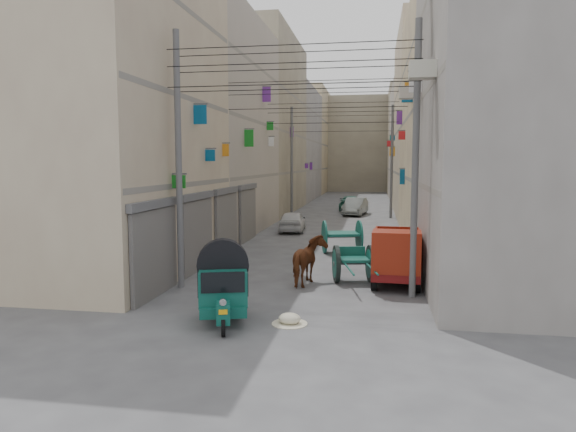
% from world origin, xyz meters
% --- Properties ---
extents(ground, '(140.00, 140.00, 0.00)m').
position_xyz_m(ground, '(0.00, 0.00, 0.00)').
color(ground, '#464649').
rests_on(ground, ground).
extents(building_row_left, '(8.00, 62.00, 14.00)m').
position_xyz_m(building_row_left, '(-8.00, 34.13, 6.46)').
color(building_row_left, '#BFB090').
rests_on(building_row_left, ground).
extents(building_row_right, '(8.00, 62.00, 14.00)m').
position_xyz_m(building_row_right, '(8.00, 34.13, 6.46)').
color(building_row_right, gray).
rests_on(building_row_right, ground).
extents(end_cap_building, '(22.00, 10.00, 13.00)m').
position_xyz_m(end_cap_building, '(0.00, 66.00, 6.50)').
color(end_cap_building, '#9D947B').
rests_on(end_cap_building, ground).
extents(shutters_left, '(0.18, 14.40, 2.88)m').
position_xyz_m(shutters_left, '(-3.92, 10.38, 1.49)').
color(shutters_left, '#4D4C52').
rests_on(shutters_left, ground).
extents(signboards, '(8.22, 40.52, 5.67)m').
position_xyz_m(signboards, '(-0.01, 21.66, 3.43)').
color(signboards, '#0B517D').
rests_on(signboards, ground).
extents(ac_units, '(0.70, 6.55, 3.35)m').
position_xyz_m(ac_units, '(3.65, 7.67, 7.43)').
color(ac_units, '#B8B6A5').
rests_on(ac_units, ground).
extents(utility_poles, '(7.40, 22.20, 8.00)m').
position_xyz_m(utility_poles, '(0.00, 17.00, 4.00)').
color(utility_poles, '#565759').
rests_on(utility_poles, ground).
extents(overhead_cables, '(7.40, 22.52, 1.12)m').
position_xyz_m(overhead_cables, '(0.00, 14.40, 6.77)').
color(overhead_cables, black).
rests_on(overhead_cables, ground).
extents(auto_rickshaw, '(1.70, 2.34, 1.59)m').
position_xyz_m(auto_rickshaw, '(-1.23, 2.79, 0.93)').
color(auto_rickshaw, black).
rests_on(auto_rickshaw, ground).
extents(tonga_cart, '(1.58, 2.89, 1.24)m').
position_xyz_m(tonga_cart, '(1.80, 7.61, 0.64)').
color(tonga_cart, black).
rests_on(tonga_cart, ground).
extents(mini_truck, '(1.67, 3.43, 1.89)m').
position_xyz_m(mini_truck, '(3.18, 7.28, 0.90)').
color(mini_truck, black).
rests_on(mini_truck, ground).
extents(second_cart, '(1.92, 1.78, 1.44)m').
position_xyz_m(second_cart, '(1.06, 13.13, 0.77)').
color(second_cart, '#125043').
rests_on(second_cart, ground).
extents(feed_sack, '(0.55, 0.44, 0.28)m').
position_xyz_m(feed_sack, '(0.44, 2.84, 0.14)').
color(feed_sack, beige).
rests_on(feed_sack, ground).
extents(horse, '(1.12, 1.96, 1.56)m').
position_xyz_m(horse, '(0.39, 7.00, 0.78)').
color(horse, brown).
rests_on(horse, ground).
extents(distant_car_white, '(1.68, 3.61, 1.19)m').
position_xyz_m(distant_car_white, '(-2.21, 19.78, 0.60)').
color(distant_car_white, silver).
rests_on(distant_car_white, ground).
extents(distant_car_grey, '(1.96, 4.11, 1.30)m').
position_xyz_m(distant_car_grey, '(1.00, 29.81, 0.65)').
color(distant_car_grey, slate).
rests_on(distant_car_grey, ground).
extents(distant_car_green, '(1.72, 4.19, 1.21)m').
position_xyz_m(distant_car_green, '(0.45, 33.34, 0.61)').
color(distant_car_green, '#21604E').
rests_on(distant_car_green, ground).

